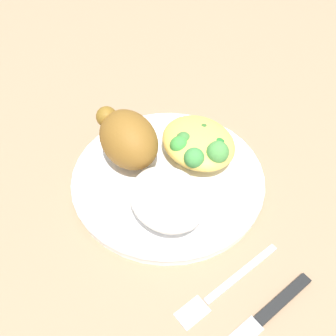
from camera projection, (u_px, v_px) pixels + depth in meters
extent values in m
plane|color=#987859|center=(168.00, 182.00, 0.53)|extent=(2.00, 2.00, 0.00)
cylinder|color=white|center=(168.00, 179.00, 0.52)|extent=(0.26, 0.26, 0.01)
torus|color=white|center=(168.00, 175.00, 0.52)|extent=(0.26, 0.26, 0.01)
ellipsoid|color=brown|center=(129.00, 139.00, 0.51)|extent=(0.10, 0.07, 0.07)
sphere|color=brown|center=(107.00, 117.00, 0.52)|extent=(0.03, 0.03, 0.03)
ellipsoid|color=white|center=(167.00, 198.00, 0.46)|extent=(0.10, 0.09, 0.04)
ellipsoid|color=#E2B751|center=(198.00, 142.00, 0.53)|extent=(0.11, 0.10, 0.04)
sphere|color=#4B9041|center=(218.00, 152.00, 0.50)|extent=(0.03, 0.03, 0.03)
sphere|color=#24792B|center=(218.00, 145.00, 0.52)|extent=(0.02, 0.02, 0.02)
sphere|color=#346B31|center=(199.00, 159.00, 0.50)|extent=(0.02, 0.02, 0.02)
sphere|color=#326728|center=(203.00, 132.00, 0.53)|extent=(0.02, 0.02, 0.02)
sphere|color=#276931|center=(220.00, 149.00, 0.51)|extent=(0.02, 0.02, 0.02)
sphere|color=#3F7C37|center=(183.00, 139.00, 0.52)|extent=(0.02, 0.02, 0.02)
sphere|color=#418B41|center=(194.00, 158.00, 0.49)|extent=(0.03, 0.03, 0.03)
sphere|color=green|center=(179.00, 146.00, 0.51)|extent=(0.03, 0.03, 0.03)
cube|color=silver|center=(239.00, 274.00, 0.43)|extent=(0.02, 0.11, 0.01)
cube|color=silver|center=(192.00, 312.00, 0.40)|extent=(0.03, 0.04, 0.00)
cube|color=black|center=(284.00, 298.00, 0.41)|extent=(0.02, 0.08, 0.01)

